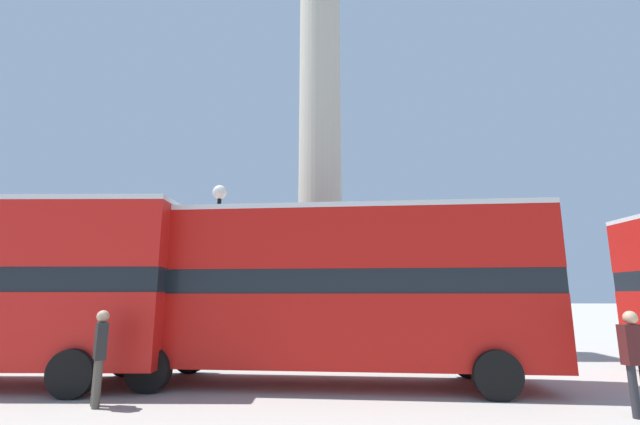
# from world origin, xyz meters

# --- Properties ---
(ground_plane) EXTENTS (200.00, 200.00, 0.00)m
(ground_plane) POSITION_xyz_m (0.00, 0.00, 0.00)
(ground_plane) COLOR #ADA89E
(monument_column) EXTENTS (4.41, 4.41, 19.19)m
(monument_column) POSITION_xyz_m (0.00, 0.00, 7.35)
(monument_column) COLOR #ADA593
(monument_column) RESTS_ON ground_plane
(bus_a) EXTENTS (10.84, 3.35, 4.22)m
(bus_a) POSITION_xyz_m (0.16, -6.59, 2.34)
(bus_a) COLOR #B7140F
(bus_a) RESTS_ON ground_plane
(equestrian_statue) EXTENTS (4.66, 4.20, 6.10)m
(equestrian_statue) POSITION_xyz_m (-10.26, 2.69, 1.64)
(equestrian_statue) COLOR #ADA593
(equestrian_statue) RESTS_ON ground_plane
(street_lamp) EXTENTS (0.49, 0.49, 5.86)m
(street_lamp) POSITION_xyz_m (-3.41, -3.10, 3.64)
(street_lamp) COLOR black
(street_lamp) RESTS_ON ground_plane
(pedestrian_near_lamp) EXTENTS (0.51, 0.29, 1.83)m
(pedestrian_near_lamp) POSITION_xyz_m (5.83, -9.32, 1.05)
(pedestrian_near_lamp) COLOR #28282D
(pedestrian_near_lamp) RESTS_ON ground_plane
(pedestrian_by_plinth) EXTENTS (0.42, 0.50, 1.81)m
(pedestrian_by_plinth) POSITION_xyz_m (-4.14, -8.77, 1.04)
(pedestrian_by_plinth) COLOR #4C473D
(pedestrian_by_plinth) RESTS_ON ground_plane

